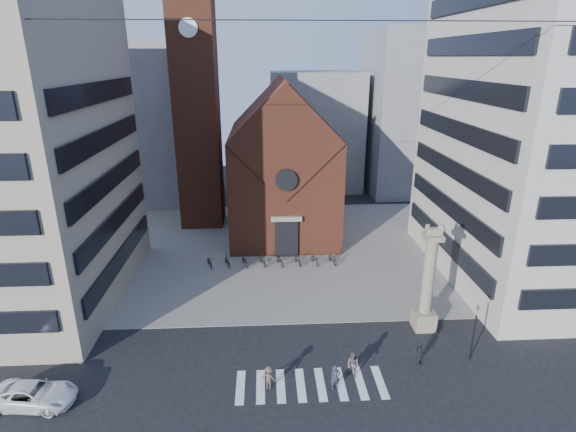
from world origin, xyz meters
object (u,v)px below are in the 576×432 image
object	(u,v)px
scooter_0	(210,262)
white_car	(34,395)
pedestrian_1	(353,365)
pedestrian_0	(335,377)
traffic_light	(474,331)
lion_column	(427,289)
pedestrian_2	(419,354)

from	to	relation	value
scooter_0	white_car	bearing A→B (deg)	-133.78
scooter_0	pedestrian_1	bearing A→B (deg)	-75.75
pedestrian_0	traffic_light	bearing A→B (deg)	4.81
white_car	pedestrian_1	distance (m)	19.92
pedestrian_1	lion_column	bearing A→B (deg)	80.89
white_car	lion_column	bearing A→B (deg)	-70.06
traffic_light	white_car	distance (m)	28.65
traffic_light	pedestrian_1	xyz separation A→B (m)	(-8.60, -1.36, -1.37)
traffic_light	pedestrian_0	distance (m)	10.32
pedestrian_2	white_car	bearing A→B (deg)	95.61
pedestrian_0	lion_column	bearing A→B (deg)	30.05
pedestrian_1	pedestrian_0	bearing A→B (deg)	-98.95
lion_column	pedestrian_2	world-z (taller)	lion_column
pedestrian_2	scooter_0	bearing A→B (deg)	44.73
white_car	pedestrian_1	world-z (taller)	pedestrian_1
lion_column	scooter_0	size ratio (longest dim) A/B	4.49
traffic_light	pedestrian_1	size ratio (longest dim) A/B	2.34
pedestrian_0	pedestrian_1	xyz separation A→B (m)	(1.33, 1.08, 0.06)
traffic_light	scooter_0	bearing A→B (deg)	141.47
pedestrian_2	pedestrian_1	bearing A→B (deg)	101.62
traffic_light	pedestrian_0	world-z (taller)	traffic_light
traffic_light	scooter_0	distance (m)	25.46
pedestrian_1	pedestrian_2	xyz separation A→B (m)	(4.78, 0.98, -0.04)
lion_column	scooter_0	world-z (taller)	lion_column
lion_column	pedestrian_0	distance (m)	10.55
pedestrian_0	pedestrian_2	bearing A→B (deg)	9.68
pedestrian_1	scooter_0	xyz separation A→B (m)	(-11.27, 17.18, -0.36)
white_car	pedestrian_2	world-z (taller)	pedestrian_2
lion_column	pedestrian_0	size ratio (longest dim) A/B	5.04
lion_column	scooter_0	distance (m)	21.63
pedestrian_2	traffic_light	bearing A→B (deg)	-84.39
scooter_0	lion_column	bearing A→B (deg)	-52.48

